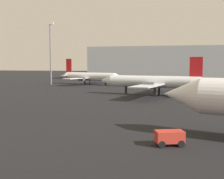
% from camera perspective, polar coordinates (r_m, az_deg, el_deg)
% --- Properties ---
extents(airplane_far_left, '(26.26, 25.92, 8.58)m').
position_cam_1_polar(airplane_far_left, '(65.48, 8.36, 1.51)').
color(airplane_far_left, silver).
rests_on(airplane_far_left, ground_plane).
extents(airplane_far_right, '(26.22, 22.39, 9.08)m').
position_cam_1_polar(airplane_far_right, '(101.21, -4.51, 2.56)').
color(airplane_far_right, white).
rests_on(airplane_far_right, ground_plane).
extents(baggage_cart, '(2.70, 2.05, 1.30)m').
position_cam_1_polar(baggage_cart, '(25.59, 11.30, -9.20)').
color(baggage_cart, red).
rests_on(baggage_cart, ground_plane).
extents(light_mast_left, '(2.40, 0.50, 21.45)m').
position_cam_1_polar(light_mast_left, '(102.56, -12.07, 7.66)').
color(light_mast_left, slate).
rests_on(light_mast_left, ground_plane).
extents(terminal_building, '(69.70, 22.79, 15.19)m').
position_cam_1_polar(terminal_building, '(140.23, 10.30, 5.13)').
color(terminal_building, '#999EA3').
rests_on(terminal_building, ground_plane).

